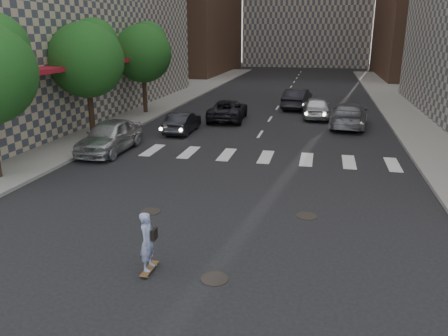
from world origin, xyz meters
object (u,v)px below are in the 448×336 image
object	(u,v)px
silver_sedan	(110,136)
traffic_car_d	(316,107)
skateboarder	(148,241)
traffic_car_b	(349,115)
traffic_car_a	(183,122)
traffic_car_c	(228,110)
traffic_car_e	(297,99)
tree_c	(144,51)
tree_b	(88,56)

from	to	relation	value
silver_sedan	traffic_car_d	world-z (taller)	silver_sedan
traffic_car_d	skateboarder	bearing A→B (deg)	76.71
traffic_car_b	traffic_car_a	bearing A→B (deg)	28.14
traffic_car_c	traffic_car_d	size ratio (longest dim) A/B	1.11
traffic_car_c	traffic_car_e	bearing A→B (deg)	-130.08
tree_c	traffic_car_e	xyz separation A→B (m)	(11.05, 4.86, -3.84)
tree_b	skateboarder	bearing A→B (deg)	-56.83
tree_b	traffic_car_b	xyz separation A→B (m)	(14.81, 6.29, -3.86)
silver_sedan	traffic_car_b	xyz separation A→B (m)	(12.35, 9.15, -0.05)
silver_sedan	traffic_car_e	distance (m)	17.92
tree_c	traffic_car_c	world-z (taller)	tree_c
tree_c	skateboarder	bearing A→B (deg)	-67.61
skateboarder	traffic_car_c	size ratio (longest dim) A/B	0.32
tree_c	traffic_car_c	size ratio (longest dim) A/B	1.29
traffic_car_b	traffic_car_c	size ratio (longest dim) A/B	1.06
traffic_car_d	traffic_car_b	bearing A→B (deg)	124.01
traffic_car_b	traffic_car_e	bearing A→B (deg)	-53.59
traffic_car_c	tree_c	bearing A→B (deg)	-13.20
tree_b	tree_c	size ratio (longest dim) A/B	1.00
silver_sedan	traffic_car_a	bearing A→B (deg)	66.58
traffic_car_a	traffic_car_d	xyz separation A→B (m)	(7.91, 6.79, 0.15)
tree_b	silver_sedan	bearing A→B (deg)	-49.40
silver_sedan	traffic_car_b	world-z (taller)	silver_sedan
traffic_car_e	skateboarder	bearing A→B (deg)	92.67
traffic_car_e	traffic_car_d	bearing A→B (deg)	119.78
skateboarder	silver_sedan	world-z (taller)	silver_sedan
traffic_car_a	traffic_car_c	size ratio (longest dim) A/B	0.75
skateboarder	traffic_car_d	world-z (taller)	skateboarder
tree_c	traffic_car_b	world-z (taller)	tree_c
traffic_car_d	traffic_car_e	size ratio (longest dim) A/B	0.95
tree_c	skateboarder	distance (m)	23.71
tree_c	traffic_car_a	bearing A→B (deg)	-50.47
silver_sedan	tree_c	bearing A→B (deg)	102.77
silver_sedan	traffic_car_e	bearing A→B (deg)	61.38
silver_sedan	tree_b	bearing A→B (deg)	130.63
traffic_car_b	traffic_car_c	world-z (taller)	traffic_car_b
traffic_car_d	traffic_car_c	bearing A→B (deg)	16.22
traffic_car_c	skateboarder	bearing A→B (deg)	93.11
traffic_car_a	traffic_car_e	xyz separation A→B (m)	(6.35, 10.56, 0.17)
skateboarder	tree_c	bearing A→B (deg)	113.85
traffic_car_a	traffic_car_c	distance (m)	4.93
traffic_car_a	traffic_car_d	bearing A→B (deg)	-139.59
tree_c	traffic_car_d	world-z (taller)	tree_c
traffic_car_d	traffic_car_a	bearing A→B (deg)	36.55
silver_sedan	traffic_car_a	xyz separation A→B (m)	(2.24, 5.17, -0.20)
tree_b	tree_c	xyz separation A→B (m)	(0.00, 8.00, 0.00)
traffic_car_a	traffic_car_b	distance (m)	10.87
traffic_car_b	traffic_car_e	size ratio (longest dim) A/B	1.12
tree_c	traffic_car_d	xyz separation A→B (m)	(12.61, 1.09, -3.86)
traffic_car_d	traffic_car_e	bearing A→B (deg)	-71.54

